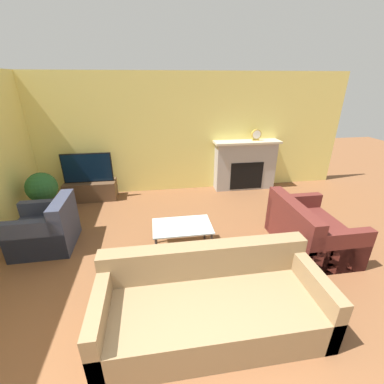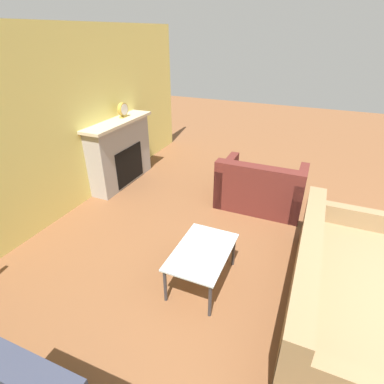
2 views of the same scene
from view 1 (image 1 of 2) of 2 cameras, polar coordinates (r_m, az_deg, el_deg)
wall_back at (r=6.08m, az=-6.22°, el=12.49°), size 8.73×0.06×2.70m
fireplace at (r=6.45m, az=11.71°, el=6.12°), size 1.59×0.40×1.20m
tv_stand at (r=6.26m, az=-21.47°, el=0.33°), size 1.11×0.44×0.42m
tv at (r=6.08m, az=-22.22°, el=4.98°), size 1.05×0.06×0.65m
couch_sectional at (r=3.04m, az=4.17°, el=-23.65°), size 2.37×0.99×0.82m
couch_loveseat at (r=4.55m, az=24.52°, el=-8.03°), size 0.95×1.34×0.82m
armchair_by_window at (r=4.79m, az=-29.54°, el=-7.36°), size 0.89×0.85×0.82m
coffee_table at (r=4.03m, az=-2.20°, el=-8.05°), size 0.91×0.58×0.45m
potted_plant at (r=5.69m, az=-30.29°, el=0.37°), size 0.57×0.57×0.92m
mantel_clock at (r=6.36m, az=14.07°, el=12.25°), size 0.23×0.07×0.26m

